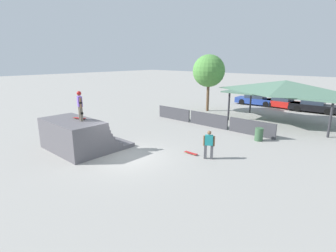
# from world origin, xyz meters

# --- Properties ---
(ground_plane) EXTENTS (160.00, 160.00, 0.00)m
(ground_plane) POSITION_xyz_m (0.00, 0.00, 0.00)
(ground_plane) COLOR gray
(quarter_pipe_ramp) EXTENTS (4.12, 3.96, 1.82)m
(quarter_pipe_ramp) POSITION_xyz_m (-3.17, -1.05, 0.81)
(quarter_pipe_ramp) COLOR #565459
(quarter_pipe_ramp) RESTS_ON ground
(skater_on_deck) EXTENTS (0.72, 0.38, 1.67)m
(skater_on_deck) POSITION_xyz_m (-2.72, -1.01, 2.78)
(skater_on_deck) COLOR #6B6051
(skater_on_deck) RESTS_ON quarter_pipe_ramp
(skateboard_on_deck) EXTENTS (0.82, 0.49, 0.09)m
(skateboard_on_deck) POSITION_xyz_m (-3.08, -0.89, 1.88)
(skateboard_on_deck) COLOR green
(skateboard_on_deck) RESTS_ON quarter_pipe_ramp
(bystander_walking) EXTENTS (0.59, 0.40, 1.57)m
(bystander_walking) POSITION_xyz_m (3.39, 2.84, 0.87)
(bystander_walking) COLOR #4C4C51
(bystander_walking) RESTS_ON ground
(skateboard_on_ground) EXTENTS (0.86, 0.22, 0.09)m
(skateboard_on_ground) POSITION_xyz_m (2.29, 2.77, 0.06)
(skateboard_on_ground) COLOR green
(skateboard_on_ground) RESTS_ON ground
(barrier_fence) EXTENTS (10.65, 0.12, 1.05)m
(barrier_fence) POSITION_xyz_m (-0.55, 8.68, 0.53)
(barrier_fence) COLOR #3D3D42
(barrier_fence) RESTS_ON ground
(pavilion_shelter) EXTENTS (9.03, 4.97, 3.53)m
(pavilion_shelter) POSITION_xyz_m (3.38, 13.76, 2.96)
(pavilion_shelter) COLOR #2D2D33
(pavilion_shelter) RESTS_ON ground
(tree_beside_pavilion) EXTENTS (3.19, 3.19, 5.64)m
(tree_beside_pavilion) POSITION_xyz_m (-4.18, 13.93, 4.02)
(tree_beside_pavilion) COLOR brown
(tree_beside_pavilion) RESTS_ON ground
(trash_bin) EXTENTS (0.52, 0.52, 0.85)m
(trash_bin) POSITION_xyz_m (4.02, 7.75, 0.42)
(trash_bin) COLOR #385B3D
(trash_bin) RESTS_ON ground
(parked_car_blue) EXTENTS (4.67, 2.07, 1.27)m
(parked_car_blue) POSITION_xyz_m (-2.05, 20.73, 0.60)
(parked_car_blue) COLOR navy
(parked_car_blue) RESTS_ON ground
(parked_car_red) EXTENTS (4.22, 2.21, 1.27)m
(parked_car_red) POSITION_xyz_m (1.01, 20.74, 0.60)
(parked_car_red) COLOR red
(parked_car_red) RESTS_ON ground
(parked_car_black) EXTENTS (4.53, 1.99, 1.27)m
(parked_car_black) POSITION_xyz_m (4.06, 20.56, 0.60)
(parked_car_black) COLOR black
(parked_car_black) RESTS_ON ground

